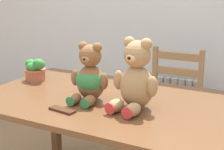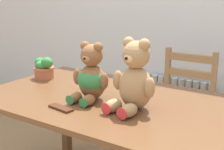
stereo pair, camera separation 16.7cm
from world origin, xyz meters
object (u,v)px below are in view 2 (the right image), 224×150
object	(u,v)px
teddy_bear_left	(91,77)
chocolate_bar	(61,108)
teddy_bear_right	(134,79)
potted_plant	(44,68)
wooden_chair_behind	(181,107)

from	to	relation	value
teddy_bear_left	chocolate_bar	size ratio (longest dim) A/B	2.19
teddy_bear_left	teddy_bear_right	size ratio (longest dim) A/B	0.88
teddy_bear_left	potted_plant	xyz separation A→B (m)	(-0.54, 0.17, -0.05)
teddy_bear_right	teddy_bear_left	bearing A→B (deg)	7.63
teddy_bear_left	potted_plant	distance (m)	0.57
teddy_bear_left	potted_plant	world-z (taller)	teddy_bear_left
potted_plant	chocolate_bar	xyz separation A→B (m)	(0.50, -0.39, -0.07)
wooden_chair_behind	teddy_bear_right	world-z (taller)	teddy_bear_right
wooden_chair_behind	teddy_bear_right	size ratio (longest dim) A/B	2.37
teddy_bear_right	potted_plant	distance (m)	0.84
teddy_bear_right	potted_plant	xyz separation A→B (m)	(-0.82, 0.18, -0.08)
wooden_chair_behind	teddy_bear_left	distance (m)	1.05
potted_plant	teddy_bear_right	bearing A→B (deg)	-12.10
wooden_chair_behind	potted_plant	world-z (taller)	potted_plant
teddy_bear_right	potted_plant	world-z (taller)	teddy_bear_right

